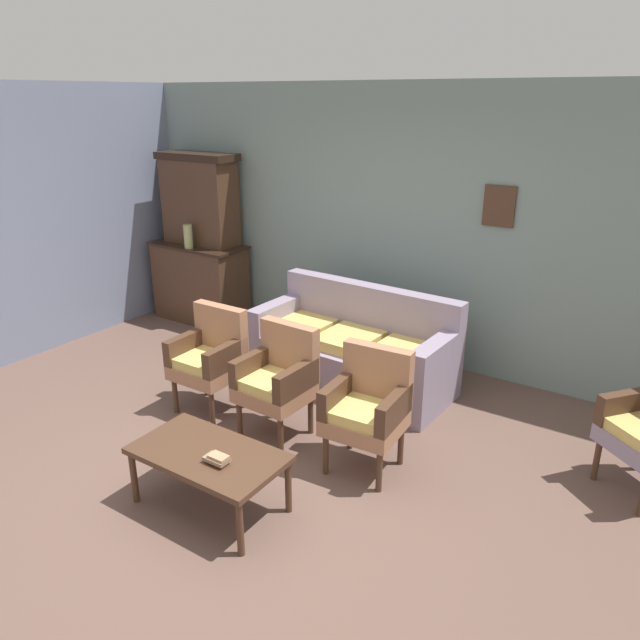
# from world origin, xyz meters

# --- Properties ---
(ground_plane) EXTENTS (7.68, 7.68, 0.00)m
(ground_plane) POSITION_xyz_m (0.00, 0.00, 0.00)
(ground_plane) COLOR brown
(wall_back_with_decor) EXTENTS (6.40, 0.09, 2.70)m
(wall_back_with_decor) POSITION_xyz_m (0.00, 2.63, 1.35)
(wall_back_with_decor) COLOR gray
(wall_back_with_decor) RESTS_ON ground
(side_cabinet) EXTENTS (1.16, 0.55, 0.93)m
(side_cabinet) POSITION_xyz_m (-2.48, 2.25, 0.47)
(side_cabinet) COLOR #472D1E
(side_cabinet) RESTS_ON ground
(cabinet_upper_hutch) EXTENTS (0.99, 0.38, 1.03)m
(cabinet_upper_hutch) POSITION_xyz_m (-2.48, 2.33, 1.45)
(cabinet_upper_hutch) COLOR #472D1E
(cabinet_upper_hutch) RESTS_ON side_cabinet
(vase_on_cabinet) EXTENTS (0.10, 0.10, 0.27)m
(vase_on_cabinet) POSITION_xyz_m (-2.44, 2.06, 1.06)
(vase_on_cabinet) COLOR tan
(vase_on_cabinet) RESTS_ON side_cabinet
(floral_couch) EXTENTS (1.91, 0.88, 0.90)m
(floral_couch) POSITION_xyz_m (-0.07, 1.76, 0.33)
(floral_couch) COLOR gray
(floral_couch) RESTS_ON ground
(armchair_near_cabinet) EXTENTS (0.52, 0.49, 0.90)m
(armchair_near_cabinet) POSITION_xyz_m (-0.85, 0.67, 0.50)
(armchair_near_cabinet) COLOR #9E6B4C
(armchair_near_cabinet) RESTS_ON ground
(armchair_by_doorway) EXTENTS (0.54, 0.51, 0.90)m
(armchair_by_doorway) POSITION_xyz_m (-0.12, 0.65, 0.50)
(armchair_by_doorway) COLOR #9E6B4C
(armchair_by_doorway) RESTS_ON ground
(armchair_row_middle) EXTENTS (0.55, 0.52, 0.90)m
(armchair_row_middle) POSITION_xyz_m (0.70, 0.64, 0.50)
(armchair_row_middle) COLOR #9E6B4C
(armchair_row_middle) RESTS_ON ground
(coffee_table) EXTENTS (1.00, 0.56, 0.42)m
(coffee_table) POSITION_xyz_m (0.07, -0.34, 0.38)
(coffee_table) COLOR #472D1E
(coffee_table) RESTS_ON ground
(book_stack_on_table) EXTENTS (0.16, 0.11, 0.06)m
(book_stack_on_table) POSITION_xyz_m (0.21, -0.40, 0.45)
(book_stack_on_table) COLOR tan
(book_stack_on_table) RESTS_ON coffee_table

